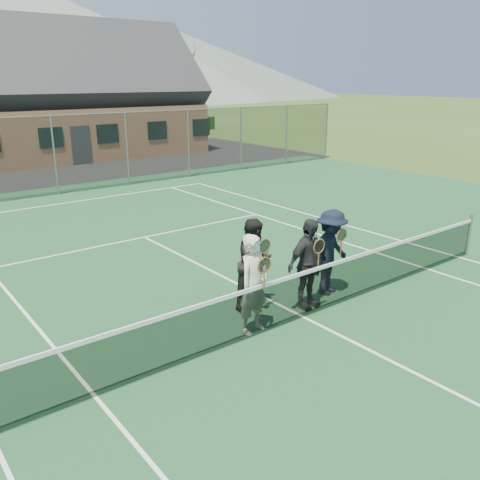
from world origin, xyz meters
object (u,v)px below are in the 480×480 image
at_px(clubhouse, 58,84).
at_px(player_a, 254,284).
at_px(player_d, 330,252).
at_px(tennis_net, 305,292).
at_px(player_b, 255,264).
at_px(player_c, 308,264).

height_order(clubhouse, player_a, clubhouse).
bearing_deg(player_d, tennis_net, -157.18).
xyz_separation_m(player_a, player_d, (2.32, 0.35, -0.00)).
height_order(player_b, player_d, same).
distance_m(player_b, player_c, 1.02).
relative_size(player_b, player_c, 1.00).
height_order(player_a, player_b, same).
bearing_deg(player_c, clubhouse, 81.30).
relative_size(player_a, player_d, 1.00).
relative_size(tennis_net, clubhouse, 0.75).
xyz_separation_m(player_b, player_c, (0.80, -0.63, 0.00)).
bearing_deg(player_a, tennis_net, -8.89).
height_order(tennis_net, player_c, player_c).
relative_size(player_c, player_d, 1.00).
bearing_deg(tennis_net, clubhouse, 80.54).
bearing_deg(player_c, player_a, -174.34).
distance_m(player_a, player_b, 1.02).
height_order(player_c, player_d, same).
relative_size(tennis_net, player_d, 6.49).
height_order(tennis_net, clubhouse, clubhouse).
distance_m(tennis_net, player_b, 1.10).
relative_size(player_a, player_c, 1.00).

